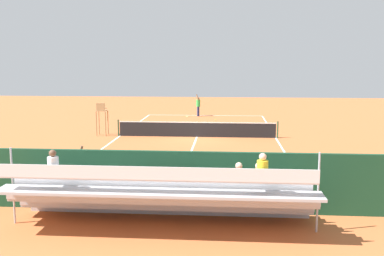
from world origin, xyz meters
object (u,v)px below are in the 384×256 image
object	(u,v)px
tennis_net	(197,129)
tennis_ball_near	(215,120)
bleacher_stand	(163,195)
umpire_chair	(102,115)
courtside_bench	(270,190)
tennis_player	(198,105)
equipment_bag	(221,201)
tennis_racket	(188,116)
line_judge	(78,172)

from	to	relation	value
tennis_net	tennis_ball_near	bearing A→B (deg)	-96.86
bleacher_stand	umpire_chair	world-z (taller)	bleacher_stand
umpire_chair	courtside_bench	xyz separation A→B (m)	(-9.59, 13.37, -0.76)
umpire_chair	tennis_ball_near	distance (m)	10.80
tennis_player	bleacher_stand	bearing A→B (deg)	91.35
courtside_bench	tennis_ball_near	xyz separation A→B (m)	(2.42, -21.34, -0.53)
tennis_player	courtside_bench	bearing A→B (deg)	99.51
tennis_player	tennis_ball_near	world-z (taller)	tennis_player
tennis_net	courtside_bench	size ratio (longest dim) A/B	5.72
equipment_bag	tennis_ball_near	world-z (taller)	equipment_bag
bleacher_stand	courtside_bench	world-z (taller)	bleacher_stand
bleacher_stand	tennis_player	size ratio (longest dim) A/B	4.70
bleacher_stand	umpire_chair	xyz separation A→B (m)	(6.22, -15.44, 0.38)
tennis_net	bleacher_stand	world-z (taller)	bleacher_stand
tennis_racket	tennis_ball_near	bearing A→B (deg)	140.33
equipment_bag	tennis_racket	distance (m)	23.73
equipment_bag	tennis_racket	size ratio (longest dim) A/B	1.54
equipment_bag	tennis_player	xyz separation A→B (m)	(2.31, -23.87, 0.84)
tennis_player	tennis_racket	size ratio (longest dim) A/B	3.30
equipment_bag	tennis_player	world-z (taller)	tennis_player
courtside_bench	line_judge	distance (m)	6.73
umpire_chair	tennis_ball_near	world-z (taller)	umpire_chair
tennis_net	line_judge	bearing A→B (deg)	75.79
line_judge	tennis_net	bearing A→B (deg)	-104.21
tennis_racket	line_judge	xyz separation A→B (m)	(1.83, 23.24, 1.00)
courtside_bench	tennis_racket	size ratio (longest dim) A/B	3.08
bleacher_stand	courtside_bench	xyz separation A→B (m)	(-3.36, -2.07, -0.38)
tennis_net	tennis_ball_near	size ratio (longest dim) A/B	156.06
umpire_chair	tennis_ball_near	bearing A→B (deg)	-131.96
equipment_bag	line_judge	bearing A→B (deg)	-3.10
umpire_chair	bleacher_stand	bearing A→B (deg)	111.96
tennis_net	equipment_bag	distance (m)	13.51
equipment_bag	line_judge	world-z (taller)	line_judge
tennis_net	equipment_bag	bearing A→B (deg)	97.34
umpire_chair	tennis_ball_near	size ratio (longest dim) A/B	32.42
umpire_chair	tennis_racket	world-z (taller)	umpire_chair
line_judge	tennis_player	bearing A→B (deg)	-96.62
equipment_bag	tennis_net	bearing A→B (deg)	-82.66
tennis_ball_near	tennis_player	bearing A→B (deg)	-56.96
umpire_chair	tennis_player	distance (m)	11.80
tennis_net	tennis_racket	bearing A→B (deg)	-81.62
umpire_chair	tennis_player	bearing A→B (deg)	-118.43
bleacher_stand	line_judge	size ratio (longest dim) A/B	4.70
tennis_racket	tennis_player	bearing A→B (deg)	-158.74
tennis_racket	umpire_chair	bearing A→B (deg)	64.82
tennis_net	line_judge	distance (m)	13.55
tennis_net	tennis_player	size ratio (longest dim) A/B	5.35
bleacher_stand	courtside_bench	bearing A→B (deg)	-148.35
umpire_chair	courtside_bench	distance (m)	16.47
bleacher_stand	equipment_bag	distance (m)	2.69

